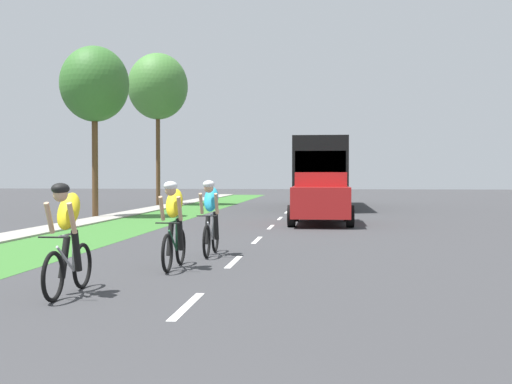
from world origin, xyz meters
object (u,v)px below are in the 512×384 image
cyclist_trailing (174,224)px  suv_red (321,197)px  cyclist_distant (211,217)px  bus_black (321,170)px  street_tree_near (95,85)px  cyclist_lead (67,238)px  street_tree_far (158,87)px

cyclist_trailing → suv_red: size_ratio=0.37×
cyclist_trailing → cyclist_distant: same height
bus_black → street_tree_near: (-8.97, -9.43, 3.33)m
bus_black → street_tree_near: size_ratio=1.69×
cyclist_trailing → cyclist_lead: bearing=-108.0°
cyclist_trailing → street_tree_far: (-6.78, 24.88, 5.92)m
street_tree_far → cyclist_distant: bearing=-72.8°
cyclist_distant → street_tree_near: (-6.79, 11.77, 4.50)m
street_tree_near → street_tree_far: (-0.30, 11.06, 1.42)m
cyclist_lead → cyclist_trailing: size_ratio=1.00×
cyclist_trailing → street_tree_near: street_tree_near is taller
cyclist_lead → suv_red: suv_red is taller
cyclist_lead → bus_black: 26.20m
bus_black → street_tree_near: street_tree_near is taller
cyclist_lead → street_tree_near: street_tree_near is taller
cyclist_distant → bus_black: (2.18, 21.21, 1.17)m
suv_red → cyclist_trailing: bearing=-102.8°
street_tree_near → street_tree_far: 11.15m
cyclist_lead → bus_black: size_ratio=0.15×
street_tree_near → street_tree_far: size_ratio=0.79×
cyclist_trailing → cyclist_distant: size_ratio=1.00×
street_tree_near → bus_black: bearing=46.5°
cyclist_lead → cyclist_trailing: same height
cyclist_lead → street_tree_far: size_ratio=0.20×
suv_red → street_tree_far: 17.51m
suv_red → street_tree_near: street_tree_near is taller
bus_black → street_tree_far: 10.54m
suv_red → bus_black: 12.06m
cyclist_lead → cyclist_trailing: (0.88, 2.70, 0.00)m
cyclist_trailing → cyclist_distant: bearing=81.3°
suv_red → street_tree_far: street_tree_far is taller
cyclist_lead → street_tree_near: (-5.60, 16.52, 4.50)m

